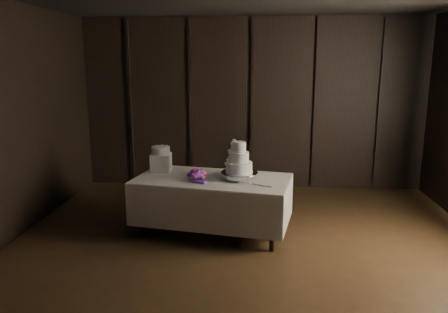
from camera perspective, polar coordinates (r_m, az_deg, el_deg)
room at (r=4.31m, az=3.01°, el=2.22°), size 6.08×7.08×3.08m
display_table at (r=5.81m, az=-1.48°, el=-6.09°), size 2.14×1.37×0.76m
cake_stand at (r=5.65m, az=2.01°, el=-2.49°), size 0.61×0.61×0.09m
wedding_cake at (r=5.59m, az=1.71°, el=-0.52°), size 0.38×0.33×0.40m
bouquet at (r=5.60m, az=-3.59°, el=-2.47°), size 0.40×0.46×0.19m
box_pedestal at (r=6.06m, az=-8.22°, el=-0.80°), size 0.27×0.27×0.25m
small_cake at (r=6.03m, az=-8.27°, el=0.82°), size 0.31×0.31×0.10m
cake_knife at (r=5.40m, az=4.16°, el=-3.67°), size 0.32×0.22×0.01m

